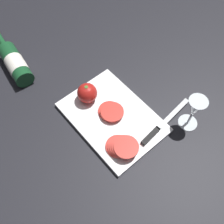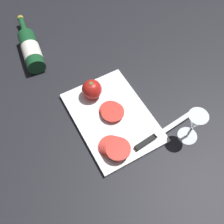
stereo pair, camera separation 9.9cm
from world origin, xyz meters
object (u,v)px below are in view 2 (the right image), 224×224
at_px(whole_tomato, 92,89).
at_px(tomato_slice_stack_near, 114,148).
at_px(knife, 153,138).
at_px(wine_bottle, 31,49).
at_px(wine_glass, 195,123).
at_px(tomato_slice_stack_far, 111,112).

xyz_separation_m(whole_tomato, tomato_slice_stack_near, (-0.25, 0.04, -0.02)).
height_order(knife, tomato_slice_stack_near, tomato_slice_stack_near).
xyz_separation_m(wine_bottle, knife, (-0.62, -0.24, -0.02)).
xyz_separation_m(wine_glass, whole_tomato, (0.33, 0.23, -0.05)).
distance_m(wine_glass, knife, 0.16).
bearing_deg(wine_glass, tomato_slice_stack_far, 43.36).
bearing_deg(knife, wine_bottle, 105.82).
distance_m(wine_glass, tomato_slice_stack_far, 0.31).
bearing_deg(wine_bottle, knife, -159.01).
height_order(whole_tomato, knife, whole_tomato).
xyz_separation_m(tomato_slice_stack_near, tomato_slice_stack_far, (0.14, -0.06, -0.01)).
relative_size(wine_bottle, tomato_slice_stack_far, 3.24).
distance_m(wine_bottle, whole_tomato, 0.37).
bearing_deg(tomato_slice_stack_far, wine_bottle, 19.29).
bearing_deg(whole_tomato, wine_glass, -144.97).
height_order(wine_bottle, knife, wine_bottle).
distance_m(wine_glass, whole_tomato, 0.41).
relative_size(wine_bottle, knife, 1.24).
bearing_deg(tomato_slice_stack_near, wine_bottle, 9.03).
xyz_separation_m(whole_tomato, tomato_slice_stack_far, (-0.11, -0.02, -0.03)).
bearing_deg(knife, whole_tomato, 105.22).
relative_size(whole_tomato, knife, 0.29).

